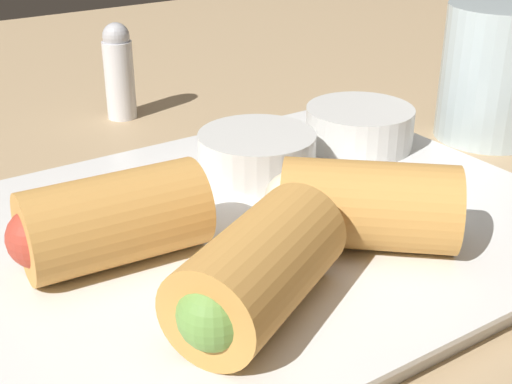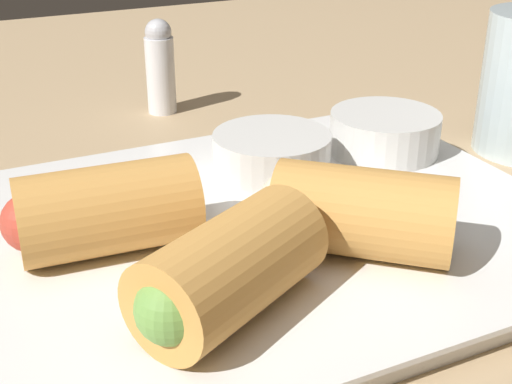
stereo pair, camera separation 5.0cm
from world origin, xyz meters
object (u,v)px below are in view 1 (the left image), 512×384
Objects in this scene: dipping_bowl_far at (359,125)px; salt_shaker at (119,71)px; dipping_bowl_near at (257,152)px; drinking_glass at (494,73)px; serving_plate at (256,233)px.

dipping_bowl_far is 20.84cm from salt_shaker.
dipping_bowl_far is at bearing 1.12° from dipping_bowl_near.
salt_shaker is (-21.66, 19.74, -1.09)cm from drinking_glass.
dipping_bowl_far is (12.27, 5.53, 2.22)cm from serving_plate.
serving_plate is 25.01cm from drinking_glass.
dipping_bowl_near is 20.77cm from drinking_glass.
drinking_glass is at bearing 9.88° from serving_plate.
dipping_bowl_near is 8.63cm from dipping_bowl_far.
drinking_glass is (12.01, -1.30, 2.07)cm from dipping_bowl_far.
drinking_glass is 29.32cm from salt_shaker.
dipping_bowl_near and dipping_bowl_far have the same top height.
drinking_glass is at bearing -3.14° from dipping_bowl_near.
serving_plate is 4.39× the size of salt_shaker.
dipping_bowl_near is 0.73× the size of drinking_glass.
dipping_bowl_far is at bearing 173.82° from drinking_glass.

